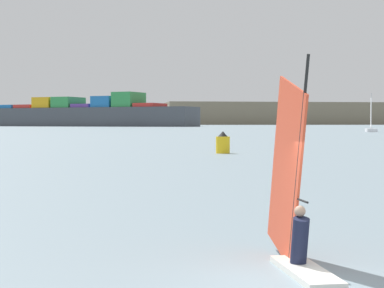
{
  "coord_description": "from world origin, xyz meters",
  "views": [
    {
      "loc": [
        -1.89,
        -11.69,
        2.87
      ],
      "look_at": [
        -1.86,
        3.29,
        2.38
      ],
      "focal_mm": 61.71,
      "sensor_mm": 36.0,
      "label": 1
    }
  ],
  "objects": [
    {
      "name": "ground_plane",
      "position": [
        0.0,
        0.0,
        0.0
      ],
      "size": [
        4000.0,
        4000.0,
        0.0
      ],
      "primitive_type": "plane",
      "color": "gray"
    },
    {
      "name": "windsurfer",
      "position": [
        0.14,
        1.35,
        1.1
      ],
      "size": [
        1.06,
        3.85,
        4.26
      ],
      "rotation": [
        0.0,
        0.0,
        4.87
      ],
      "color": "white",
      "rests_on": "ground_plane"
    },
    {
      "name": "cargo_ship",
      "position": [
        -99.87,
        472.74,
        9.04
      ],
      "size": [
        208.5,
        112.68,
        37.72
      ],
      "rotation": [
        0.0,
        0.0,
        5.86
      ],
      "color": "#3F444C",
      "rests_on": "ground_plane"
    },
    {
      "name": "channel_buoy",
      "position": [
        0.97,
        49.28,
        0.92
      ],
      "size": [
        1.29,
        1.29,
        2.06
      ],
      "color": "yellow",
      "rests_on": "ground_plane"
    },
    {
      "name": "small_sailboat",
      "position": [
        52.38,
        187.89,
        0.9
      ],
      "size": [
        4.38,
        9.22,
        11.77
      ],
      "rotation": [
        0.0,
        0.0,
        4.54
      ],
      "color": "white",
      "rests_on": "ground_plane"
    }
  ]
}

